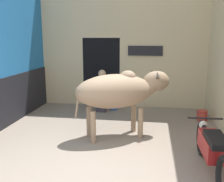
# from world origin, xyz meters

# --- Properties ---
(ground_plane) EXTENTS (30.00, 30.00, 0.00)m
(ground_plane) POSITION_xyz_m (0.00, 0.00, 0.00)
(ground_plane) COLOR gray
(wall_left_shopfront) EXTENTS (0.25, 4.26, 4.19)m
(wall_left_shopfront) POSITION_xyz_m (-2.56, 2.12, 2.03)
(wall_left_shopfront) COLOR #236BAD
(wall_left_shopfront) RESTS_ON ground_plane
(wall_back_with_doorway) EXTENTS (4.96, 0.93, 4.19)m
(wall_back_with_doorway) POSITION_xyz_m (-0.20, 4.49, 1.76)
(wall_back_with_doorway) COLOR beige
(wall_back_with_doorway) RESTS_ON ground_plane
(cow) EXTENTS (2.10, 1.38, 1.42)m
(cow) POSITION_xyz_m (0.26, 1.74, 1.00)
(cow) COLOR tan
(cow) RESTS_ON ground_plane
(motorcycle_near) EXTENTS (0.58, 2.07, 0.75)m
(motorcycle_near) POSITION_xyz_m (1.84, 0.35, 0.43)
(motorcycle_near) COLOR black
(motorcycle_near) RESTS_ON ground_plane
(shopkeeper_seated) EXTENTS (0.38, 0.34, 1.19)m
(shopkeeper_seated) POSITION_xyz_m (-0.50, 3.64, 0.63)
(shopkeeper_seated) COLOR #3D3842
(shopkeeper_seated) RESTS_ON ground_plane
(plastic_stool) EXTENTS (0.34, 0.34, 0.46)m
(plastic_stool) POSITION_xyz_m (-0.18, 3.82, 0.24)
(plastic_stool) COLOR #2856B2
(plastic_stool) RESTS_ON ground_plane
(bucket) EXTENTS (0.26, 0.26, 0.26)m
(bucket) POSITION_xyz_m (2.20, 3.13, 0.13)
(bucket) COLOR #C63D33
(bucket) RESTS_ON ground_plane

